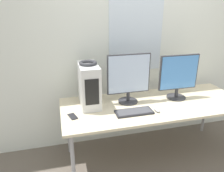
{
  "coord_description": "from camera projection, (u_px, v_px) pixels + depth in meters",
  "views": [
    {
      "loc": [
        -1.06,
        -1.7,
        1.84
      ],
      "look_at": [
        -0.52,
        0.42,
        1.01
      ],
      "focal_mm": 35.0,
      "sensor_mm": 36.0,
      "label": 1
    }
  ],
  "objects": [
    {
      "name": "monitor_main",
      "position": [
        129.0,
        77.0,
        2.48
      ],
      "size": [
        0.5,
        0.23,
        0.58
      ],
      "color": "#333338",
      "rests_on": "desk"
    },
    {
      "name": "monitor_right_near",
      "position": [
        178.0,
        76.0,
        2.6
      ],
      "size": [
        0.49,
        0.23,
        0.54
      ],
      "color": "#333338",
      "rests_on": "desk"
    },
    {
      "name": "keyboard",
      "position": [
        134.0,
        112.0,
        2.33
      ],
      "size": [
        0.4,
        0.17,
        0.02
      ],
      "color": "#28282D",
      "rests_on": "desk"
    },
    {
      "name": "desk",
      "position": [
        154.0,
        107.0,
        2.57
      ],
      "size": [
        2.16,
        0.84,
        0.74
      ],
      "color": "beige",
      "rests_on": "ground_plane"
    },
    {
      "name": "headphones",
      "position": [
        88.0,
        63.0,
        2.36
      ],
      "size": [
        0.2,
        0.2,
        0.03
      ],
      "color": "#333338",
      "rests_on": "pc_tower"
    },
    {
      "name": "cell_phone",
      "position": [
        73.0,
        116.0,
        2.25
      ],
      "size": [
        0.1,
        0.15,
        0.01
      ],
      "rotation": [
        0.0,
        0.0,
        0.29
      ],
      "color": "#232328",
      "rests_on": "desk"
    },
    {
      "name": "wall_back",
      "position": [
        140.0,
        43.0,
        2.84
      ],
      "size": [
        8.0,
        0.07,
        2.7
      ],
      "color": "silver",
      "rests_on": "ground_plane"
    },
    {
      "name": "pc_tower",
      "position": [
        89.0,
        85.0,
        2.45
      ],
      "size": [
        0.21,
        0.44,
        0.48
      ],
      "color": "silver",
      "rests_on": "desk"
    },
    {
      "name": "mouse",
      "position": [
        157.0,
        110.0,
        2.36
      ],
      "size": [
        0.05,
        0.11,
        0.03
      ],
      "color": "#B2B2B7",
      "rests_on": "desk"
    }
  ]
}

